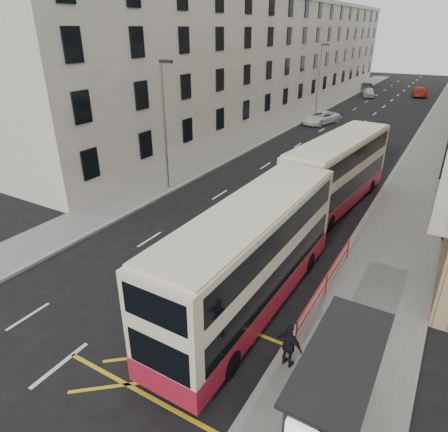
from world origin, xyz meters
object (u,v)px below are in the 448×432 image
Objects in this scene: street_lamp_far at (319,75)px; pedestrian_far at (289,346)px; street_lamp_near at (165,120)px; car_red at (419,92)px; double_decker_front at (251,258)px; pedestrian_mid at (336,418)px; white_van at (321,118)px; car_dark at (367,88)px; double_decker_rear at (338,172)px; bus_shelter at (341,390)px; car_silver at (369,92)px.

street_lamp_far is 42.53m from pedestrian_far.
street_lamp_near reaches higher than car_red.
double_decker_front is 5.67× the size of pedestrian_mid.
double_decker_front is at bearing -58.39° from white_van.
pedestrian_far is 0.37× the size of car_dark.
street_lamp_near reaches higher than pedestrian_mid.
double_decker_rear is at bearing -69.26° from street_lamp_far.
car_dark is at bearing 99.14° from double_decker_front.
double_decker_front is 34.04m from white_van.
car_dark is (-1.09, 28.15, -0.00)m from white_van.
double_decker_front reaches higher than pedestrian_mid.
white_van is (-7.98, 33.06, -1.48)m from double_decker_front.
double_decker_front is 2.15× the size of white_van.
street_lamp_near is at bearing 139.86° from bus_shelter.
car_silver is (-10.11, 57.77, -0.20)m from pedestrian_far.
street_lamp_near is 0.75× the size of double_decker_rear.
double_decker_front is 2.53× the size of car_silver.
bus_shelter is 66.81m from car_dark.
bus_shelter is at bearing -42.41° from double_decker_front.
pedestrian_mid is 0.38× the size of white_van.
car_silver is at bearing 86.87° from street_lamp_near.
street_lamp_near is 1.61× the size of white_van.
street_lamp_far reaches higher than pedestrian_mid.
street_lamp_near is at bearing -112.95° from car_dark.
car_red is at bearing 91.54° from double_decker_front.
street_lamp_near is 4.24× the size of pedestrian_mid.
street_lamp_near is at bearing -77.11° from white_van.
pedestrian_mid is at bearing 84.78° from car_red.
bus_shelter is 0.86× the size of white_van.
double_decker_rear is 2.57× the size of car_dark.
street_lamp_far is 1.89× the size of car_silver.
street_lamp_near reaches higher than car_dark.
pedestrian_mid is 66.73m from car_dark.
street_lamp_near is 5.16× the size of pedestrian_far.
car_dark is at bearing 100.15° from pedestrian_mid.
street_lamp_far is 6.86m from white_van.
white_van is (-12.44, 37.19, -0.40)m from pedestrian_mid.
street_lamp_far is 4.24× the size of pedestrian_mid.
double_decker_rear reaches higher than car_red.
double_decker_front is at bearing -84.24° from double_decker_rear.
street_lamp_near reaches higher than double_decker_rear.
pedestrian_mid is at bearing -42.06° from double_decker_front.
car_silver is (-12.09, 59.68, -0.37)m from pedestrian_mid.
bus_shelter is 0.53× the size of street_lamp_near.
street_lamp_near reaches higher than double_decker_front.
bus_shelter is 2.74× the size of pedestrian_far.
bus_shelter is at bearing -100.01° from car_dark.
street_lamp_far is 17.97m from car_silver.
double_decker_front reaches higher than double_decker_rear.
street_lamp_far is at bearing 105.69° from double_decker_front.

